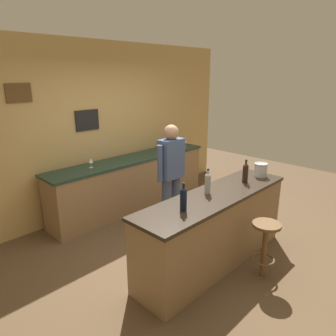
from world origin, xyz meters
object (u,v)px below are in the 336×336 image
at_px(wine_glass_b, 185,141).
at_px(wine_bottle_a, 183,198).
at_px(wine_bottle_b, 208,183).
at_px(wine_bottle_c, 245,172).
at_px(bar_stool, 265,241).
at_px(ice_bucket, 261,169).
at_px(bartender, 171,172).
at_px(wine_glass_a, 91,161).

bearing_deg(wine_glass_b, wine_bottle_a, -139.17).
bearing_deg(wine_bottle_b, wine_bottle_c, -9.68).
xyz_separation_m(bar_stool, wine_glass_b, (1.51, 2.55, 0.55)).
bearing_deg(ice_bucket, wine_glass_b, 70.62).
xyz_separation_m(wine_bottle_a, wine_glass_b, (2.30, 1.99, -0.05)).
distance_m(bar_stool, ice_bucket, 1.12).
relative_size(bar_stool, wine_bottle_c, 2.22).
height_order(wine_bottle_a, wine_glass_b, wine_bottle_a).
distance_m(bartender, wine_bottle_c, 1.04).
relative_size(wine_bottle_a, wine_glass_a, 1.97).
bearing_deg(bartender, wine_glass_b, 34.93).
xyz_separation_m(bartender, wine_glass_a, (-0.60, 1.13, 0.07)).
xyz_separation_m(wine_bottle_c, wine_glass_b, (1.08, 1.98, -0.05)).
xyz_separation_m(wine_bottle_b, wine_glass_b, (1.74, 1.87, -0.05)).
xyz_separation_m(bar_stool, wine_bottle_a, (-0.79, 0.56, 0.60)).
bearing_deg(wine_bottle_b, ice_bucket, -7.36).
relative_size(bartender, wine_glass_b, 10.45).
xyz_separation_m(wine_bottle_c, wine_glass_a, (-1.01, 2.08, -0.05)).
height_order(bartender, wine_bottle_b, bartender).
bearing_deg(wine_bottle_c, wine_bottle_b, 170.32).
xyz_separation_m(bar_stool, ice_bucket, (0.81, 0.54, 0.56)).
xyz_separation_m(bartender, ice_bucket, (0.78, -0.97, 0.08)).
distance_m(bartender, wine_glass_b, 1.81).
height_order(wine_bottle_a, wine_bottle_c, same).
xyz_separation_m(bar_stool, wine_bottle_c, (0.44, 0.56, 0.60)).
xyz_separation_m(wine_bottle_a, wine_bottle_b, (0.57, 0.12, 0.00)).
distance_m(bar_stool, wine_glass_b, 3.01).
height_order(bartender, bar_stool, bartender).
bearing_deg(wine_bottle_a, bar_stool, -35.32).
xyz_separation_m(bartender, wine_bottle_b, (-0.25, -0.84, 0.12)).
bearing_deg(wine_glass_a, bar_stool, -77.84).
bearing_deg(wine_bottle_a, bartender, 49.34).
height_order(bar_stool, wine_glass_a, wine_glass_a).
distance_m(bar_stool, wine_bottle_c, 0.93).
height_order(wine_bottle_a, ice_bucket, wine_bottle_a).
distance_m(wine_bottle_b, wine_glass_a, 2.00).
distance_m(wine_bottle_a, wine_glass_b, 3.04).
relative_size(bar_stool, wine_bottle_a, 2.22).
distance_m(wine_bottle_b, ice_bucket, 1.04).
height_order(bar_stool, ice_bucket, ice_bucket).
bearing_deg(bar_stool, ice_bucket, 33.87).
relative_size(bar_stool, wine_glass_b, 4.39).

